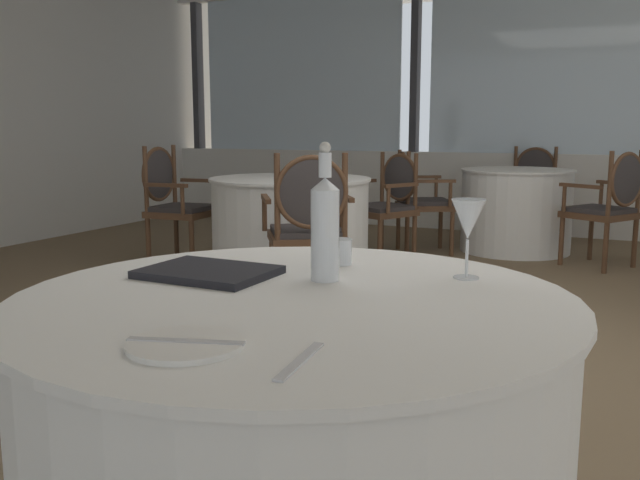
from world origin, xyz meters
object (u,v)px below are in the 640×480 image
side_plate (186,344)px  dining_chair_1_1 (532,184)px  menu_book (209,272)px  dining_chair_1_2 (416,194)px  water_bottle (325,225)px  dining_chair_0_2 (173,197)px  water_tumbler (339,252)px  dining_chair_0_0 (309,219)px  dining_chair_0_1 (388,198)px  dining_chair_1_0 (611,200)px  wine_glass (468,221)px

side_plate → dining_chair_1_1: (-0.27, 6.36, -0.21)m
menu_book → dining_chair_1_1: bearing=91.6°
side_plate → dining_chair_1_2: bearing=102.4°
water_bottle → dining_chair_1_1: water_bottle is taller
dining_chair_0_2 → water_tumbler: bearing=-49.8°
dining_chair_0_0 → dining_chair_0_2: dining_chair_0_2 is taller
dining_chair_0_1 → dining_chair_1_0: 1.77m
wine_glass → dining_chair_1_2: (-1.41, 4.23, -0.36)m
side_plate → dining_chair_0_1: size_ratio=0.23×
side_plate → dining_chair_1_1: dining_chair_1_1 is taller
dining_chair_1_2 → wine_glass: bearing=-100.9°
side_plate → water_tumbler: 0.78m
side_plate → menu_book: bearing=120.0°
dining_chair_1_1 → water_bottle: bearing=3.4°
dining_chair_0_2 → dining_chair_1_2: size_ratio=1.06×
side_plate → dining_chair_0_2: size_ratio=0.21×
wine_glass → water_bottle: bearing=-151.6°
water_bottle → menu_book: 0.33m
dining_chair_1_0 → dining_chair_1_1: size_ratio=1.02×
wine_glass → dining_chair_1_0: wine_glass is taller
wine_glass → water_tumbler: bearing=175.3°
dining_chair_1_0 → dining_chair_1_1: 1.61m
dining_chair_0_0 → dining_chair_0_1: dining_chair_0_0 is taller
side_plate → menu_book: menu_book is taller
dining_chair_1_2 → water_tumbler: bearing=-105.3°
dining_chair_0_2 → water_bottle: bearing=-51.3°
water_tumbler → dining_chair_1_0: dining_chair_1_0 is taller
menu_book → dining_chair_1_2: 4.55m
water_bottle → water_tumbler: bearing=103.4°
dining_chair_1_1 → side_plate: bearing=3.1°
dining_chair_0_0 → dining_chair_1_2: size_ratio=1.06×
dining_chair_1_0 → dining_chair_0_1: bearing=44.0°
wine_glass → dining_chair_0_2: dining_chair_0_2 is taller
dining_chair_0_0 → dining_chair_0_1: 1.79m
water_bottle → dining_chair_1_2: size_ratio=0.37×
menu_book → dining_chair_0_2: bearing=129.9°
side_plate → dining_chair_0_1: dining_chair_0_1 is taller
wine_glass → dining_chair_0_1: wine_glass is taller
water_bottle → dining_chair_0_1: bearing=106.9°
dining_chair_0_1 → dining_chair_1_1: (0.93, 1.81, 0.01)m
dining_chair_1_2 → water_bottle: bearing=-105.3°
menu_book → dining_chair_1_0: dining_chair_1_0 is taller
side_plate → dining_chair_1_0: dining_chair_1_0 is taller
water_tumbler → dining_chair_0_0: dining_chair_0_0 is taller
dining_chair_0_1 → dining_chair_0_2: (-1.50, -0.98, 0.04)m
dining_chair_1_2 → menu_book: bearing=-109.1°
water_bottle → dining_chair_1_1: bearing=92.7°
water_tumbler → dining_chair_1_0: 4.22m
dining_chair_1_1 → dining_chair_1_2: 1.61m
dining_chair_0_2 → dining_chair_1_1: dining_chair_0_2 is taller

